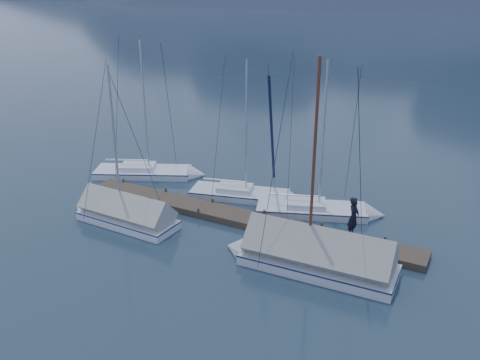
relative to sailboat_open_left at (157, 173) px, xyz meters
name	(u,v)px	position (x,y,z in m)	size (l,w,h in m)	color
ground	(220,238)	(7.42, -5.12, -0.16)	(1000.00, 1000.00, 0.00)	#162633
dock	(240,219)	(7.42, -3.12, -0.05)	(18.00, 1.50, 0.54)	#382D23
mooring_posts	(231,213)	(6.92, -3.12, 0.19)	(15.12, 1.52, 0.35)	#382D23
sailboat_open_left	(157,173)	(0.00, 0.00, 0.00)	(6.89, 4.60, 8.90)	silver
sailboat_open_mid	(254,196)	(6.80, -0.34, -0.01)	(6.51, 3.28, 8.29)	silver
sailboat_open_right	(327,212)	(11.02, -0.34, -0.01)	(6.72, 4.00, 8.59)	silver
sailboat_covered_near	(305,256)	(11.82, -5.64, 0.33)	(7.51, 3.21, 9.66)	silver
sailboat_covered_far	(120,214)	(2.20, -5.99, 0.26)	(6.14, 2.59, 8.53)	white
person	(354,217)	(12.96, -2.67, 1.13)	(0.69, 0.45, 1.89)	black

